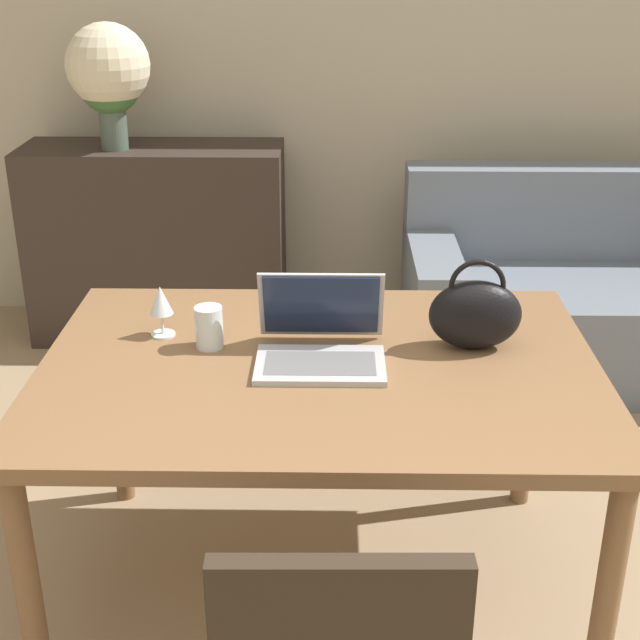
# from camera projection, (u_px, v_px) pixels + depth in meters

# --- Properties ---
(wall_back) EXTENTS (10.00, 0.06, 2.70)m
(wall_back) POSITION_uv_depth(u_px,v_px,m) (353.00, 29.00, 4.00)
(wall_back) COLOR #BCB29E
(wall_back) RESTS_ON ground_plane
(dining_table) EXTENTS (1.44, 1.02, 0.73)m
(dining_table) POSITION_uv_depth(u_px,v_px,m) (320.00, 387.00, 2.33)
(dining_table) COLOR brown
(dining_table) RESTS_ON ground_plane
(couch) EXTENTS (1.46, 0.81, 0.82)m
(couch) POSITION_uv_depth(u_px,v_px,m) (577.00, 303.00, 3.83)
(couch) COLOR slate
(couch) RESTS_ON ground_plane
(sideboard) EXTENTS (1.15, 0.40, 0.89)m
(sideboard) POSITION_uv_depth(u_px,v_px,m) (158.00, 243.00, 4.07)
(sideboard) COLOR #332823
(sideboard) RESTS_ON ground_plane
(laptop) EXTENTS (0.33, 0.29, 0.21)m
(laptop) POSITION_uv_depth(u_px,v_px,m) (321.00, 336.00, 2.31)
(laptop) COLOR #ADADB2
(laptop) RESTS_ON dining_table
(drinking_glass) EXTENTS (0.07, 0.07, 0.11)m
(drinking_glass) POSITION_uv_depth(u_px,v_px,m) (209.00, 327.00, 2.36)
(drinking_glass) COLOR silver
(drinking_glass) RESTS_ON dining_table
(wine_glass) EXTENTS (0.07, 0.07, 0.14)m
(wine_glass) POSITION_uv_depth(u_px,v_px,m) (161.00, 303.00, 2.41)
(wine_glass) COLOR silver
(wine_glass) RESTS_ON dining_table
(handbag) EXTENTS (0.24, 0.12, 0.25)m
(handbag) POSITION_uv_depth(u_px,v_px,m) (475.00, 314.00, 2.34)
(handbag) COLOR black
(handbag) RESTS_ON dining_table
(flower_vase) EXTENTS (0.35, 0.35, 0.53)m
(flower_vase) POSITION_uv_depth(u_px,v_px,m) (109.00, 73.00, 3.72)
(flower_vase) COLOR #47564C
(flower_vase) RESTS_ON sideboard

